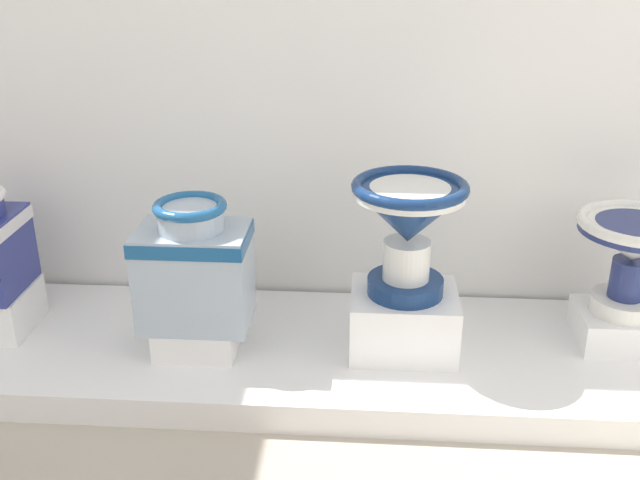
{
  "coord_description": "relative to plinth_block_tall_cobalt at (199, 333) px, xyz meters",
  "views": [
    {
      "loc": [
        2.19,
        -0.04,
        1.58
      ],
      "look_at": [
        2.02,
        2.38,
        0.54
      ],
      "focal_mm": 41.19,
      "sensor_mm": 36.0,
      "label": 1
    }
  ],
  "objects": [
    {
      "name": "display_platform",
      "position": [
        0.39,
        0.06,
        -0.11
      ],
      "size": [
        3.25,
        0.84,
        0.11
      ],
      "primitive_type": "cube",
      "color": "white",
      "rests_on": "ground_plane"
    },
    {
      "name": "plinth_block_tall_cobalt",
      "position": [
        0.0,
        0.0,
        0.0
      ],
      "size": [
        0.3,
        0.28,
        0.11
      ],
      "primitive_type": "cube",
      "color": "white",
      "rests_on": "display_platform"
    },
    {
      "name": "antique_toilet_tall_cobalt",
      "position": [
        0.0,
        0.0,
        0.29
      ],
      "size": [
        0.4,
        0.28,
        0.48
      ],
      "color": "#ABBDCF",
      "rests_on": "plinth_block_tall_cobalt"
    },
    {
      "name": "plinth_block_broad_patterned",
      "position": [
        0.77,
        0.04,
        0.06
      ],
      "size": [
        0.39,
        0.33,
        0.23
      ],
      "primitive_type": "cube",
      "color": "white",
      "rests_on": "display_platform"
    },
    {
      "name": "antique_toilet_broad_patterned",
      "position": [
        0.77,
        0.04,
        0.47
      ],
      "size": [
        0.41,
        0.41,
        0.43
      ],
      "color": "navy",
      "rests_on": "plinth_block_broad_patterned"
    },
    {
      "name": "plinth_block_rightmost",
      "position": [
        1.59,
        0.15,
        0.01
      ],
      "size": [
        0.32,
        0.28,
        0.13
      ],
      "primitive_type": "cube",
      "color": "white",
      "rests_on": "display_platform"
    },
    {
      "name": "antique_toilet_rightmost",
      "position": [
        1.59,
        0.15,
        0.35
      ],
      "size": [
        0.42,
        0.42,
        0.38
      ],
      "color": "white",
      "rests_on": "plinth_block_rightmost"
    }
  ]
}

